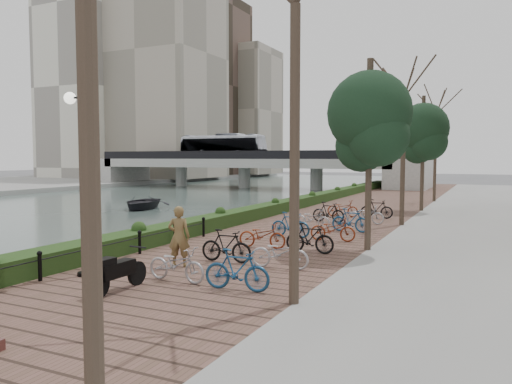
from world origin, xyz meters
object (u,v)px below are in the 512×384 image
Objects in this scene: motorcycle at (119,270)px; boat at (142,203)px; lamppost at (81,142)px; pedestrian at (179,236)px.

motorcycle is 0.37× the size of boat.
lamppost is at bearing -73.38° from boat.
lamppost is 1.14× the size of boat.
pedestrian reaches higher than boat.
lamppost is 2.81× the size of pedestrian.
lamppost is 3.12× the size of motorcycle.
boat is (-14.50, 19.14, -0.53)m from motorcycle.
pedestrian is at bearing 50.98° from lamppost.
lamppost reaches higher than motorcycle.
pedestrian is 21.65m from boat.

